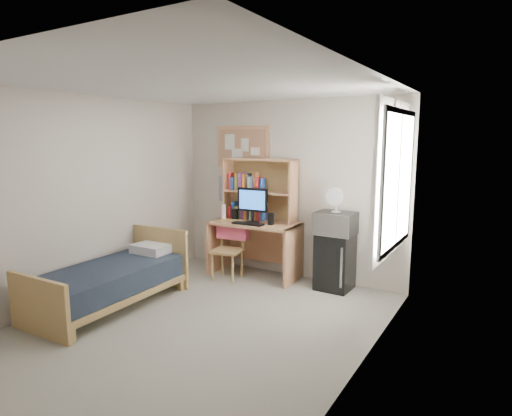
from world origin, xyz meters
The scene contains 25 objects.
floor centered at (0.00, 0.00, -0.01)m, with size 3.60×4.20×0.02m, color gray.
ceiling centered at (0.00, 0.00, 2.60)m, with size 3.60×4.20×0.02m, color silver.
wall_back centered at (0.00, 2.10, 1.30)m, with size 3.60×0.04×2.60m, color beige.
wall_left centered at (-1.80, 0.00, 1.30)m, with size 0.04×4.20×2.60m, color beige.
wall_right centered at (1.80, 0.00, 1.30)m, with size 0.04×4.20×2.60m, color beige.
window_unit centered at (1.75, 1.20, 1.60)m, with size 0.10×1.40×1.70m, color white.
curtain_left centered at (1.72, 0.80, 1.60)m, with size 0.04×0.55×1.70m, color silver.
curtain_right centered at (1.72, 1.60, 1.60)m, with size 0.04×0.55×1.70m, color silver.
bulletin_board centered at (-0.78, 2.08, 1.92)m, with size 0.94×0.03×0.64m, color #AB795A.
poster_wave centered at (-1.10, 2.09, 1.25)m, with size 0.30×0.01×0.42m, color navy.
poster_japan centered at (-1.10, 2.09, 0.78)m, with size 0.28×0.01×0.36m, color red.
desk centered at (-0.37, 1.75, 0.41)m, with size 1.32×0.66×0.82m, color tan.
desk_chair centered at (-0.64, 1.42, 0.43)m, with size 0.43×0.43×0.87m, color tan.
mini_fridge centered at (0.87, 1.84, 0.39)m, with size 0.45×0.45×0.77m, color black.
bed centered at (-1.28, -0.19, 0.25)m, with size 0.91×1.82×0.50m, color black.
hutch centered at (-0.37, 1.90, 1.29)m, with size 1.14×0.29×0.93m, color tan.
monitor centered at (-0.36, 1.69, 1.08)m, with size 0.48×0.04×0.51m, color black.
keyboard centered at (-0.36, 1.55, 0.84)m, with size 0.47×0.15×0.02m, color black.
speaker_left centered at (-0.66, 1.68, 0.92)m, with size 0.08×0.08×0.18m, color black.
speaker_right centered at (-0.06, 1.70, 0.91)m, with size 0.07×0.07×0.17m, color black.
water_bottle centered at (-0.84, 1.63, 0.95)m, with size 0.07×0.07×0.24m, color silver.
hoodie centered at (-0.67, 1.62, 0.67)m, with size 0.48×0.15×0.23m, color #FF618D.
microwave centered at (0.87, 1.82, 0.92)m, with size 0.52×0.39×0.30m, color #B7B7BC.
desk_fan centered at (0.87, 1.82, 1.22)m, with size 0.24×0.24×0.30m, color silver.
pillow centered at (-1.30, 0.56, 0.56)m, with size 0.49×0.34×0.12m, color silver.
Camera 1 is at (2.86, -3.55, 2.04)m, focal length 30.00 mm.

